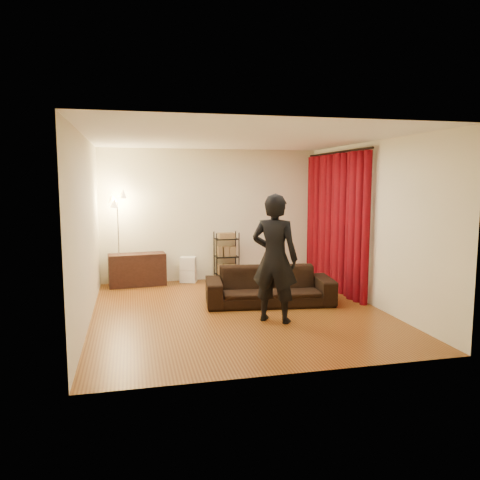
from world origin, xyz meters
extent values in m
plane|color=brown|center=(0.00, 0.00, 0.00)|extent=(5.00, 5.00, 0.00)
plane|color=white|center=(0.00, 0.00, 2.70)|extent=(5.00, 5.00, 0.00)
plane|color=#F0E9C8|center=(0.00, 2.50, 1.35)|extent=(5.00, 0.00, 5.00)
plane|color=#F0E9C8|center=(0.00, -2.50, 1.35)|extent=(5.00, 0.00, 5.00)
plane|color=#F0E9C8|center=(-2.25, 0.00, 1.35)|extent=(0.00, 5.00, 5.00)
plane|color=#F0E9C8|center=(2.25, 0.00, 1.35)|extent=(0.00, 5.00, 5.00)
cylinder|color=black|center=(2.15, 1.12, 2.58)|extent=(0.04, 2.65, 0.04)
imported|color=black|center=(0.61, 0.31, 0.31)|extent=(2.20, 1.07, 0.62)
imported|color=black|center=(0.40, -0.64, 0.94)|extent=(0.82, 0.76, 1.88)
cube|color=#321A14|center=(-1.53, 2.23, 0.32)|extent=(1.13, 0.50, 0.64)
camera|label=1|loc=(-1.61, -7.05, 2.06)|focal=35.00mm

